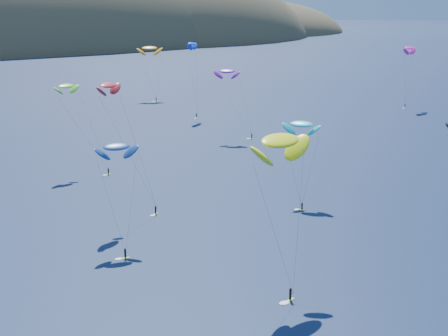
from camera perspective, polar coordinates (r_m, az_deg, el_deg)
island at (r=600.17m, az=-19.52°, el=9.72°), size 730.00×300.00×210.00m
kitesurfer_2 at (r=93.12m, az=5.16°, el=2.51°), size 12.36×11.71×25.51m
kitesurfer_3 at (r=160.74m, az=-14.23°, el=7.26°), size 10.55×13.06×22.95m
kitesurfer_4 at (r=227.19m, az=-2.95°, el=11.27°), size 7.74×10.24×27.88m
kitesurfer_5 at (r=134.87m, az=7.09°, el=4.00°), size 9.32×12.61×18.54m
kitesurfer_6 at (r=192.27m, az=0.26°, el=8.84°), size 9.86×11.25×22.53m
kitesurfer_8 at (r=254.83m, az=16.60°, el=10.48°), size 9.46×6.98×25.24m
kitesurfer_9 at (r=125.55m, az=-10.53°, el=7.43°), size 10.81×10.23×27.87m
kitesurfer_10 at (r=112.19m, az=-9.81°, el=1.90°), size 7.82×12.08×19.24m
kitesurfer_11 at (r=267.94m, az=-6.83°, el=10.83°), size 10.96×14.52×23.74m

